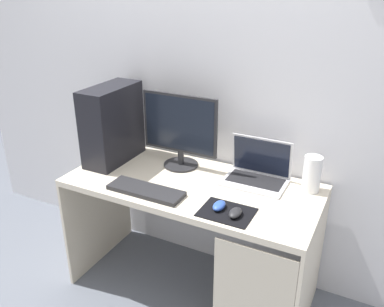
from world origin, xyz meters
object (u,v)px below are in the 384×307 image
object	(u,v)px
laptop	(257,173)
speaker	(312,174)
monitor	(180,130)
mouse_left	(219,206)
pc_tower	(112,124)
mouse_right	(235,213)
keyboard	(146,190)

from	to	relation	value
laptop	speaker	distance (m)	0.30
monitor	mouse_left	bearing A→B (deg)	-40.65
pc_tower	monitor	bearing A→B (deg)	13.60
mouse_right	monitor	bearing A→B (deg)	143.27
speaker	pc_tower	bearing A→B (deg)	-172.86
speaker	mouse_right	xyz separation A→B (m)	(-0.26, -0.42, -0.08)
monitor	mouse_left	xyz separation A→B (m)	(0.41, -0.35, -0.21)
laptop	mouse_right	size ratio (longest dim) A/B	3.61
speaker	mouse_left	world-z (taller)	speaker
keyboard	laptop	bearing A→B (deg)	39.46
laptop	mouse_right	bearing A→B (deg)	-85.79
mouse_left	monitor	bearing A→B (deg)	139.35
laptop	mouse_right	xyz separation A→B (m)	(0.03, -0.40, -0.03)
laptop	speaker	size ratio (longest dim) A/B	1.75
monitor	mouse_right	world-z (taller)	monitor
pc_tower	mouse_right	xyz separation A→B (m)	(0.92, -0.28, -0.21)
speaker	keyboard	bearing A→B (deg)	-151.60
keyboard	mouse_right	bearing A→B (deg)	-0.56
monitor	keyboard	distance (m)	0.43
laptop	mouse_left	xyz separation A→B (m)	(-0.07, -0.38, -0.03)
pc_tower	laptop	world-z (taller)	pc_tower
keyboard	mouse_left	size ratio (longest dim) A/B	4.38
laptop	speaker	world-z (taller)	laptop
pc_tower	keyboard	world-z (taller)	pc_tower
laptop	mouse_left	world-z (taller)	laptop
keyboard	mouse_right	world-z (taller)	mouse_right
mouse_left	mouse_right	world-z (taller)	same
keyboard	mouse_right	xyz separation A→B (m)	(0.51, -0.01, 0.01)
speaker	mouse_left	distance (m)	0.54
pc_tower	mouse_left	size ratio (longest dim) A/B	4.88
monitor	mouse_right	size ratio (longest dim) A/B	4.93
laptop	keyboard	bearing A→B (deg)	-140.54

